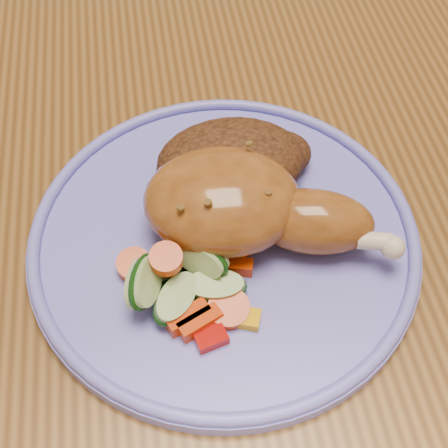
# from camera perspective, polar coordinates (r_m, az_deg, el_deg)

# --- Properties ---
(ground) EXTENTS (4.00, 4.00, 0.00)m
(ground) POSITION_cam_1_polar(r_m,az_deg,el_deg) (1.23, 2.92, -17.23)
(ground) COLOR #50331B
(ground) RESTS_ON ground
(dining_table) EXTENTS (0.90, 1.40, 0.75)m
(dining_table) POSITION_cam_1_polar(r_m,az_deg,el_deg) (0.65, 5.34, 2.96)
(dining_table) COLOR brown
(dining_table) RESTS_ON ground
(plate) EXTENTS (0.31, 0.31, 0.01)m
(plate) POSITION_cam_1_polar(r_m,az_deg,el_deg) (0.50, -0.00, -1.45)
(plate) COLOR #6D6CD9
(plate) RESTS_ON dining_table
(plate_rim) EXTENTS (0.31, 0.31, 0.01)m
(plate_rim) POSITION_cam_1_polar(r_m,az_deg,el_deg) (0.49, -0.00, -0.70)
(plate_rim) COLOR #6D6CD9
(plate_rim) RESTS_ON plate
(chicken_leg) EXTENTS (0.19, 0.12, 0.06)m
(chicken_leg) POSITION_cam_1_polar(r_m,az_deg,el_deg) (0.47, 1.88, 1.66)
(chicken_leg) COLOR brown
(chicken_leg) RESTS_ON plate
(rice_pilaf) EXTENTS (0.13, 0.09, 0.05)m
(rice_pilaf) POSITION_cam_1_polar(r_m,az_deg,el_deg) (0.51, 0.89, 5.64)
(rice_pilaf) COLOR #4C2813
(rice_pilaf) RESTS_ON plate
(vegetable_pile) EXTENTS (0.10, 0.10, 0.05)m
(vegetable_pile) POSITION_cam_1_polar(r_m,az_deg,el_deg) (0.45, -3.73, -5.31)
(vegetable_pile) COLOR #A50A05
(vegetable_pile) RESTS_ON plate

